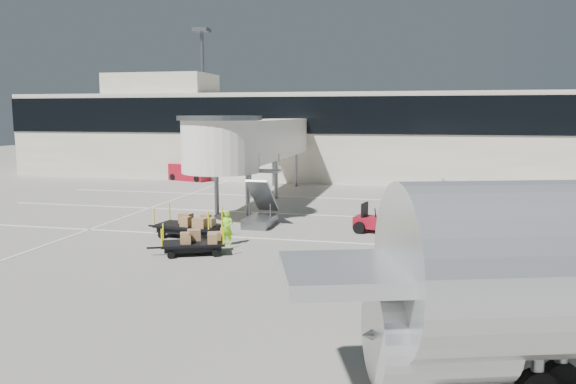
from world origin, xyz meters
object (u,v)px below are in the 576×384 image
at_px(suitcase_cart, 421,223).
at_px(ground_worker, 227,228).
at_px(minivan, 459,190).
at_px(belt_loader, 190,172).
at_px(baggage_tug, 378,222).
at_px(box_cart_near, 191,244).
at_px(box_cart_far, 187,226).

xyz_separation_m(suitcase_cart, ground_worker, (-8.93, -4.94, 0.32)).
bearing_deg(ground_worker, suitcase_cart, 35.70).
xyz_separation_m(minivan, belt_loader, (-23.21, 9.47, -0.28)).
height_order(baggage_tug, suitcase_cart, baggage_tug).
bearing_deg(ground_worker, minivan, 57.93).
height_order(baggage_tug, ground_worker, ground_worker).
height_order(ground_worker, belt_loader, belt_loader).
xyz_separation_m(suitcase_cart, belt_loader, (-20.73, 18.71, 0.27)).
bearing_deg(box_cart_near, suitcase_cart, 13.19).
xyz_separation_m(suitcase_cart, minivan, (2.47, 9.24, 0.55)).
relative_size(baggage_tug, belt_loader, 0.57).
distance_m(baggage_tug, belt_loader, 26.77).
bearing_deg(minivan, box_cart_near, -130.35).
distance_m(box_cart_near, belt_loader, 28.00).
height_order(box_cart_far, ground_worker, ground_worker).
height_order(minivan, belt_loader, belt_loader).
xyz_separation_m(baggage_tug, minivan, (4.66, 9.82, 0.49)).
bearing_deg(belt_loader, ground_worker, -45.98).
xyz_separation_m(box_cart_far, ground_worker, (2.51, -1.11, 0.25)).
bearing_deg(baggage_tug, suitcase_cart, 26.61).
bearing_deg(minivan, suitcase_cart, -108.30).
relative_size(ground_worker, belt_loader, 0.37).
relative_size(box_cart_near, ground_worker, 2.05).
height_order(suitcase_cart, belt_loader, belt_loader).
xyz_separation_m(box_cart_near, box_cart_far, (-1.59, 3.25, 0.08)).
xyz_separation_m(baggage_tug, box_cart_near, (-7.66, -6.50, -0.07)).
bearing_deg(box_cart_far, box_cart_near, -56.58).
distance_m(box_cart_near, box_cart_far, 3.62).
relative_size(box_cart_near, minivan, 0.71).
xyz_separation_m(baggage_tug, suitcase_cart, (2.18, 0.59, -0.06)).
bearing_deg(belt_loader, baggage_tug, -28.65).
bearing_deg(box_cart_far, baggage_tug, 26.64).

